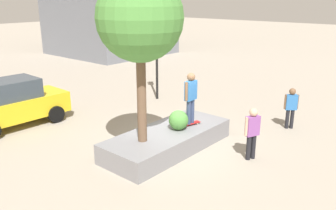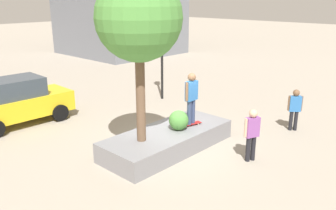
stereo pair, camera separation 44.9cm
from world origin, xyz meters
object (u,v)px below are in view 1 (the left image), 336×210
(skateboard, at_px, (190,124))
(sedan_parked, at_px, (12,103))
(skateboarder, at_px, (191,95))
(bystander_watching, at_px, (252,130))
(traffic_light_corner, at_px, (156,30))
(pedestrian_crossing, at_px, (291,105))
(plaza_tree, at_px, (140,19))
(planter_ledge, at_px, (168,140))

(skateboard, height_order, sedan_parked, sedan_parked)
(skateboarder, relative_size, bystander_watching, 1.06)
(traffic_light_corner, bearing_deg, skateboarder, -125.66)
(pedestrian_crossing, bearing_deg, sedan_parked, 129.58)
(skateboarder, relative_size, traffic_light_corner, 0.36)
(plaza_tree, relative_size, bystander_watching, 2.94)
(traffic_light_corner, bearing_deg, planter_ledge, -133.92)
(pedestrian_crossing, bearing_deg, traffic_light_corner, 92.87)
(plaza_tree, height_order, traffic_light_corner, plaza_tree)
(plaza_tree, relative_size, skateboarder, 2.78)
(skateboard, relative_size, bystander_watching, 0.49)
(traffic_light_corner, xyz_separation_m, pedestrian_crossing, (0.33, -6.67, -2.46))
(plaza_tree, height_order, skateboarder, plaza_tree)
(bystander_watching, bearing_deg, plaza_tree, 131.71)
(skateboarder, xyz_separation_m, sedan_parked, (-3.25, 6.25, -0.79))
(plaza_tree, xyz_separation_m, skateboarder, (2.04, -0.29, -2.57))
(skateboarder, bearing_deg, plaza_tree, 171.86)
(planter_ledge, height_order, plaza_tree, plaza_tree)
(plaza_tree, relative_size, skateboard, 5.99)
(sedan_parked, relative_size, pedestrian_crossing, 2.53)
(skateboard, distance_m, traffic_light_corner, 6.26)
(skateboard, xyz_separation_m, bystander_watching, (0.22, -2.24, 0.27))
(sedan_parked, distance_m, pedestrian_crossing, 10.80)
(plaza_tree, height_order, bystander_watching, plaza_tree)
(plaza_tree, xyz_separation_m, sedan_parked, (-1.21, 5.96, -3.36))
(skateboard, bearing_deg, skateboarder, 116.57)
(skateboard, height_order, skateboarder, skateboarder)
(plaza_tree, bearing_deg, skateboard, -8.14)
(skateboarder, bearing_deg, bystander_watching, -84.48)
(planter_ledge, height_order, bystander_watching, bystander_watching)
(plaza_tree, distance_m, traffic_light_corner, 6.92)
(plaza_tree, bearing_deg, bystander_watching, -48.29)
(sedan_parked, bearing_deg, planter_ledge, -68.75)
(pedestrian_crossing, bearing_deg, skateboarder, 150.30)
(planter_ledge, relative_size, plaza_tree, 0.94)
(skateboarder, height_order, bystander_watching, skateboarder)
(skateboarder, height_order, traffic_light_corner, traffic_light_corner)
(traffic_light_corner, bearing_deg, sedan_parked, 165.82)
(plaza_tree, bearing_deg, traffic_light_corner, 38.89)
(plaza_tree, relative_size, pedestrian_crossing, 3.08)
(skateboarder, xyz_separation_m, bystander_watching, (0.22, -2.24, -0.77))
(skateboard, height_order, traffic_light_corner, traffic_light_corner)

